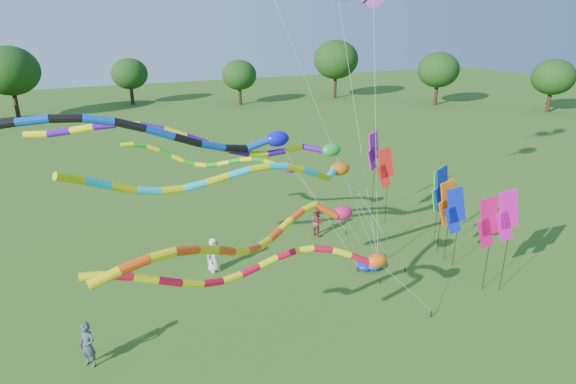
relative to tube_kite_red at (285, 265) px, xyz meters
name	(u,v)px	position (x,y,z in m)	size (l,w,h in m)	color
ground	(381,322)	(4.59, 0.49, -3.96)	(160.00, 160.00, 0.00)	#275215
tree_ring	(409,228)	(3.52, -2.06, 1.62)	(114.64, 113.66, 9.68)	#382314
tube_kite_red	(285,265)	(0.00, 0.00, 0.00)	(13.00, 1.30, 5.95)	black
tube_kite_orange	(279,230)	(-0.23, 0.01, 1.39)	(12.27, 6.08, 7.16)	black
tube_kite_purple	(229,143)	(-0.43, 4.61, 3.31)	(15.52, 2.64, 9.05)	black
tube_kite_blue	(142,134)	(-3.81, 4.18, 4.09)	(18.29, 1.16, 9.95)	black
tube_kite_cyan	(264,175)	(0.33, 2.73, 2.43)	(14.47, 4.07, 8.39)	black
tube_kite_green	(234,161)	(1.41, 10.08, 0.82)	(11.47, 3.02, 6.58)	black
banner_pole_red	(385,168)	(10.44, 9.11, -0.41)	(1.16, 0.27, 4.82)	black
banner_pole_orange	(447,203)	(10.45, 3.70, -0.71)	(1.16, 0.09, 4.51)	black
banner_pole_green	(437,190)	(11.35, 5.49, -0.72)	(1.11, 0.50, 4.50)	black
banner_pole_blue_b	(455,211)	(10.46, 3.13, -0.91)	(1.13, 0.44, 4.32)	black
banner_pole_blue_a	(441,189)	(10.70, 4.50, -0.26)	(1.15, 0.33, 4.97)	black
banner_pole_magenta_b	(507,216)	(10.85, 0.41, -0.17)	(1.14, 0.39, 5.06)	black
banner_pole_magenta_a	(488,223)	(10.14, 0.75, -0.51)	(1.15, 0.32, 4.71)	black
banner_pole_violet	(373,151)	(10.39, 10.39, 0.29)	(1.11, 0.49, 5.53)	black
blue_nylon_heap	(375,269)	(6.63, 4.03, -3.74)	(1.55, 1.53, 0.50)	#0D1EB5
person_a	(214,255)	(-0.61, 7.50, -3.07)	(0.87, 0.57, 1.78)	beige
person_b	(88,345)	(-6.68, 2.56, -3.06)	(0.66, 0.43, 1.81)	#3D4656
person_c	(317,222)	(5.98, 9.16, -3.14)	(0.80, 0.63, 1.65)	maroon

